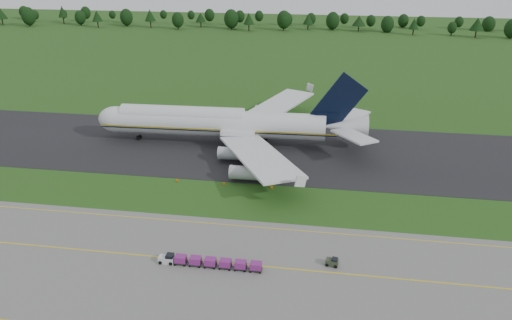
% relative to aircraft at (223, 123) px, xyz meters
% --- Properties ---
extents(ground, '(600.00, 600.00, 0.00)m').
position_rel_aircraft_xyz_m(ground, '(9.43, -30.72, -5.72)').
color(ground, '#214815').
rests_on(ground, ground).
extents(apron, '(300.00, 52.00, 0.06)m').
position_rel_aircraft_xyz_m(apron, '(9.43, -64.72, -5.69)').
color(apron, slate).
rests_on(apron, ground).
extents(taxiway, '(300.00, 40.00, 0.08)m').
position_rel_aircraft_xyz_m(taxiway, '(9.43, -2.72, -5.68)').
color(taxiway, black).
rests_on(taxiway, ground).
extents(apron_markings, '(300.00, 30.20, 0.01)m').
position_rel_aircraft_xyz_m(apron_markings, '(9.43, -57.70, -5.66)').
color(apron_markings, yellow).
rests_on(apron_markings, apron).
extents(tree_line, '(524.04, 23.30, 11.57)m').
position_rel_aircraft_xyz_m(tree_line, '(-2.57, 188.70, 0.36)').
color(tree_line, black).
rests_on(tree_line, ground).
extents(aircraft, '(71.06, 69.56, 20.04)m').
position_rel_aircraft_xyz_m(aircraft, '(0.00, 0.00, 0.00)').
color(aircraft, silver).
rests_on(aircraft, ground).
extents(baggage_train, '(17.12, 1.55, 1.49)m').
position_rel_aircraft_xyz_m(baggage_train, '(9.14, -54.03, -4.85)').
color(baggage_train, silver).
rests_on(baggage_train, apron).
extents(utility_cart, '(2.16, 1.50, 1.10)m').
position_rel_aircraft_xyz_m(utility_cart, '(28.96, -50.70, -5.13)').
color(utility_cart, '#303A28').
rests_on(utility_cart, apron).
extents(edge_markers, '(21.55, 0.30, 0.60)m').
position_rel_aircraft_xyz_m(edge_markers, '(5.23, -24.26, -5.45)').
color(edge_markers, orange).
rests_on(edge_markers, ground).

